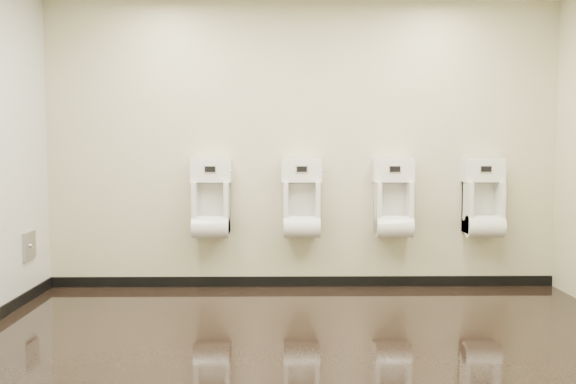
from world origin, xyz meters
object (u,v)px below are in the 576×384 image
urinal_3 (484,204)px  access_panel (29,246)px  urinal_0 (211,204)px  urinal_2 (393,204)px  urinal_1 (302,204)px

urinal_3 → access_panel: bearing=-174.4°
urinal_3 → urinal_0: bearing=180.0°
access_panel → urinal_2: (3.36, 0.42, 0.34)m
urinal_0 → urinal_1: same height
access_panel → urinal_2: size_ratio=0.33×
access_panel → urinal_1: (2.47, 0.42, 0.34)m
urinal_0 → urinal_1: size_ratio=1.00×
urinal_2 → urinal_3: size_ratio=1.00×
access_panel → urinal_3: size_ratio=0.33×
access_panel → urinal_2: 3.40m
urinal_3 → urinal_1: bearing=180.0°
urinal_2 → urinal_3: (0.88, 0.00, 0.00)m
access_panel → urinal_2: urinal_2 is taller
access_panel → urinal_3: urinal_3 is taller
urinal_1 → urinal_2: 0.89m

